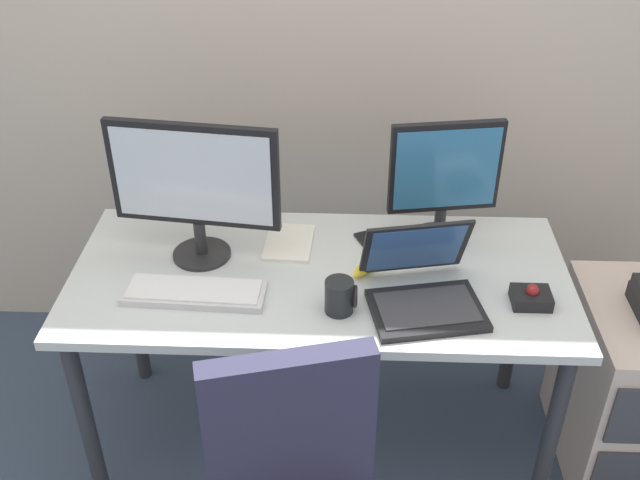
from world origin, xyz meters
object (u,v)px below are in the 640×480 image
object	(u,v)px
keyboard	(194,292)
file_cabinet	(637,387)
laptop	(422,287)
monitor_main	(194,183)
trackball_mouse	(531,297)
banana	(372,262)
coffee_mug	(340,296)
cell_phone	(373,244)
paper_notepad	(289,243)
monitor_side	(445,178)

from	to	relation	value
keyboard	file_cabinet	bearing A→B (deg)	4.01
file_cabinet	laptop	bearing A→B (deg)	-172.63
keyboard	laptop	xyz separation A→B (m)	(0.65, 0.00, 0.04)
monitor_main	trackball_mouse	distance (m)	1.03
monitor_main	trackball_mouse	size ratio (longest dim) A/B	4.63
keyboard	banana	bearing A→B (deg)	17.59
file_cabinet	coffee_mug	distance (m)	1.08
trackball_mouse	cell_phone	xyz separation A→B (m)	(-0.44, 0.28, -0.02)
banana	keyboard	bearing A→B (deg)	-162.41
keyboard	paper_notepad	distance (m)	0.38
file_cabinet	keyboard	xyz separation A→B (m)	(-1.39, -0.10, 0.42)
monitor_main	paper_notepad	world-z (taller)	monitor_main
coffee_mug	cell_phone	distance (m)	0.35
keyboard	trackball_mouse	bearing A→B (deg)	0.23
paper_notepad	cell_phone	world-z (taller)	paper_notepad
file_cabinet	coffee_mug	xyz separation A→B (m)	(-0.97, -0.15, 0.46)
monitor_main	coffee_mug	distance (m)	0.55
file_cabinet	laptop	size ratio (longest dim) A/B	1.71
coffee_mug	cell_phone	xyz separation A→B (m)	(0.10, 0.33, -0.05)
monitor_side	keyboard	size ratio (longest dim) A/B	0.99
cell_phone	monitor_main	bearing A→B (deg)	163.89
monitor_main	paper_notepad	xyz separation A→B (m)	(0.27, 0.08, -0.25)
monitor_main	trackball_mouse	world-z (taller)	monitor_main
monitor_side	trackball_mouse	xyz separation A→B (m)	(0.23, -0.32, -0.20)
file_cabinet	keyboard	size ratio (longest dim) A/B	1.50
monitor_main	keyboard	distance (m)	0.32
laptop	coffee_mug	distance (m)	0.24
cell_phone	keyboard	bearing A→B (deg)	-176.08
monitor_side	coffee_mug	world-z (taller)	monitor_side
laptop	trackball_mouse	xyz separation A→B (m)	(0.31, 0.00, -0.03)
keyboard	monitor_side	bearing A→B (deg)	23.61
paper_notepad	monitor_main	bearing A→B (deg)	-164.17
file_cabinet	banana	bearing A→B (deg)	175.70
monitor_side	cell_phone	size ratio (longest dim) A/B	2.90
cell_phone	paper_notepad	bearing A→B (deg)	156.51
trackball_mouse	monitor_main	bearing A→B (deg)	168.48
trackball_mouse	banana	bearing A→B (deg)	160.43
trackball_mouse	cell_phone	distance (m)	0.53
file_cabinet	keyboard	distance (m)	1.46
monitor_side	keyboard	distance (m)	0.83
paper_notepad	banana	xyz separation A→B (m)	(0.26, -0.12, 0.01)
keyboard	laptop	bearing A→B (deg)	0.19
file_cabinet	monitor_side	distance (m)	0.94
monitor_main	keyboard	size ratio (longest dim) A/B	1.22
laptop	banana	world-z (taller)	laptop
laptop	trackball_mouse	distance (m)	0.31
monitor_main	file_cabinet	bearing A→B (deg)	-4.30
trackball_mouse	paper_notepad	xyz separation A→B (m)	(-0.71, 0.27, -0.02)
monitor_main	monitor_side	size ratio (longest dim) A/B	1.24
laptop	banana	bearing A→B (deg)	130.66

